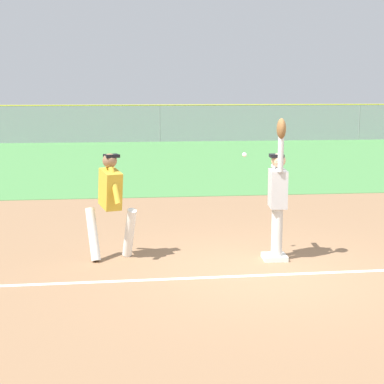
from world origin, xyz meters
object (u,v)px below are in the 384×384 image
object	(u,v)px
fielder	(278,191)
parked_car_green	(253,124)
first_base	(274,257)
baseball	(244,155)
parked_car_black	(78,125)
runner	(111,199)
parked_car_blue	(164,124)

from	to	relation	value
fielder	parked_car_green	distance (m)	26.46
first_base	baseball	distance (m)	1.73
parked_car_black	runner	bearing A→B (deg)	-89.00
fielder	baseball	distance (m)	0.80
runner	parked_car_black	world-z (taller)	runner
first_base	fielder	world-z (taller)	fielder
parked_car_green	baseball	bearing A→B (deg)	-104.62
first_base	baseball	bearing A→B (deg)	139.85
runner	baseball	distance (m)	2.27
parked_car_blue	parked_car_green	distance (m)	5.13
runner	parked_car_blue	world-z (taller)	runner
parked_car_blue	parked_car_green	world-z (taller)	same
baseball	fielder	bearing A→B (deg)	-34.90
first_base	parked_car_blue	xyz separation A→B (m)	(0.19, 26.58, 0.63)
parked_car_blue	parked_car_black	bearing A→B (deg)	-175.44
first_base	parked_car_black	size ratio (longest dim) A/B	0.08
runner	parked_car_black	distance (m)	26.01
parked_car_black	parked_car_green	bearing A→B (deg)	-5.19
runner	parked_car_green	size ratio (longest dim) A/B	0.39
fielder	baseball	size ratio (longest dim) A/B	30.81
first_base	parked_car_green	xyz separation A→B (m)	(5.28, 25.97, 0.63)
fielder	runner	distance (m)	2.67
runner	baseball	bearing A→B (deg)	-17.50
first_base	parked_car_blue	size ratio (longest dim) A/B	0.09
fielder	parked_car_green	xyz separation A→B (m)	(5.24, 25.93, -0.45)
parked_car_black	parked_car_blue	distance (m)	4.84
baseball	parked_car_green	world-z (taller)	baseball
first_base	runner	distance (m)	2.80
parked_car_black	parked_car_green	size ratio (longest dim) A/B	1.01
runner	baseball	size ratio (longest dim) A/B	23.24
baseball	parked_car_black	bearing A→B (deg)	99.22
baseball	parked_car_black	distance (m)	26.25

